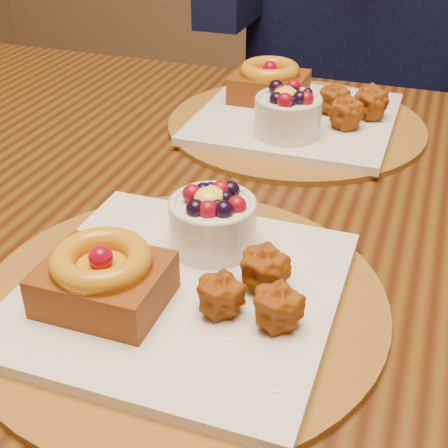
{
  "coord_description": "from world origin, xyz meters",
  "views": [
    {
      "loc": [
        0.19,
        -0.57,
        1.12
      ],
      "look_at": [
        0.02,
        -0.1,
        0.82
      ],
      "focal_mm": 50.0,
      "sensor_mm": 36.0,
      "label": 1
    }
  ],
  "objects_px": {
    "place_setting_near": "(180,279)",
    "chair_far": "(336,139)",
    "dining_table": "(250,247)",
    "place_setting_far": "(294,112)"
  },
  "relations": [
    {
      "from": "place_setting_near",
      "to": "chair_far",
      "type": "xyz_separation_m",
      "value": [
        -0.02,
        0.99,
        -0.28
      ]
    },
    {
      "from": "chair_far",
      "to": "dining_table",
      "type": "bearing_deg",
      "value": -106.7
    },
    {
      "from": "dining_table",
      "to": "chair_far",
      "type": "xyz_separation_m",
      "value": [
        -0.02,
        0.78,
        -0.18
      ]
    },
    {
      "from": "chair_far",
      "to": "place_setting_near",
      "type": "bearing_deg",
      "value": -107.18
    },
    {
      "from": "place_setting_near",
      "to": "place_setting_far",
      "type": "height_order",
      "value": "place_setting_far"
    },
    {
      "from": "dining_table",
      "to": "chair_far",
      "type": "height_order",
      "value": "chair_far"
    },
    {
      "from": "dining_table",
      "to": "place_setting_near",
      "type": "distance_m",
      "value": 0.24
    },
    {
      "from": "place_setting_near",
      "to": "dining_table",
      "type": "bearing_deg",
      "value": 89.34
    },
    {
      "from": "place_setting_near",
      "to": "place_setting_far",
      "type": "relative_size",
      "value": 1.0
    },
    {
      "from": "place_setting_near",
      "to": "chair_far",
      "type": "bearing_deg",
      "value": 91.06
    }
  ]
}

